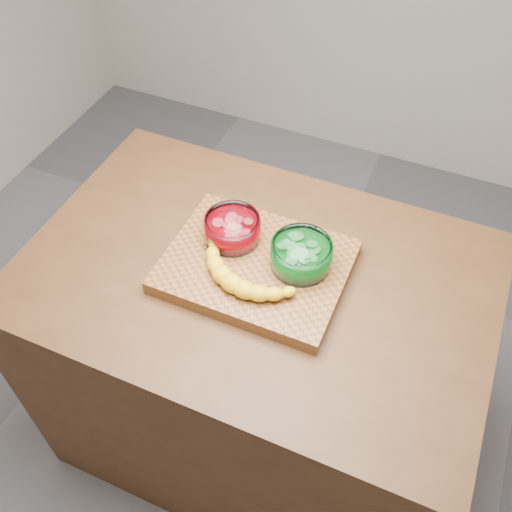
% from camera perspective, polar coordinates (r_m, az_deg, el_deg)
% --- Properties ---
extents(ground, '(3.50, 3.50, 0.00)m').
position_cam_1_polar(ground, '(2.22, 0.00, -16.59)').
color(ground, '#57575C').
rests_on(ground, ground).
extents(counter, '(1.20, 0.80, 0.90)m').
position_cam_1_polar(counter, '(1.82, 0.00, -10.66)').
color(counter, '#472A15').
rests_on(counter, ground).
extents(cutting_board, '(0.45, 0.35, 0.04)m').
position_cam_1_polar(cutting_board, '(1.44, 0.00, -1.05)').
color(cutting_board, brown).
rests_on(cutting_board, counter).
extents(bowl_red, '(0.14, 0.14, 0.07)m').
position_cam_1_polar(bowl_red, '(1.45, -2.36, 2.74)').
color(bowl_red, white).
rests_on(bowl_red, cutting_board).
extents(bowl_green, '(0.15, 0.15, 0.07)m').
position_cam_1_polar(bowl_green, '(1.39, 4.54, 0.10)').
color(bowl_green, white).
rests_on(bowl_green, cutting_board).
extents(banana, '(0.30, 0.17, 0.04)m').
position_cam_1_polar(banana, '(1.37, -0.93, -1.62)').
color(banana, gold).
rests_on(banana, cutting_board).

